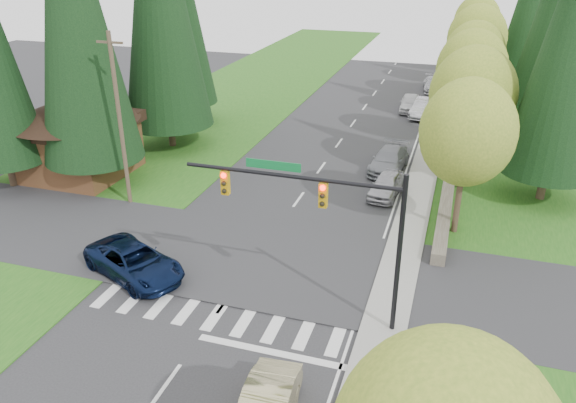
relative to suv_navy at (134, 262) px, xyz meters
The scene contains 26 objects.
ground 7.01m from the suv_navy, 45.86° to the right, with size 120.00×120.00×0.00m, color #28282B.
grass_east 23.33m from the suv_navy, 40.04° to the left, with size 14.00×110.00×0.06m, color #1F5516.
grass_west 17.09m from the suv_navy, 118.51° to the left, with size 14.00×110.00×0.06m, color #1F5516.
cross_street 5.75m from the suv_navy, 31.73° to the left, with size 120.00×8.00×0.10m, color #28282B.
sidewalk_east 20.68m from the suv_navy, 55.34° to the left, with size 1.80×80.00×0.13m, color gray.
curb_east 20.21m from the suv_navy, 57.33° to the left, with size 0.20×80.00×0.13m, color gray.
stone_wall_north 28.39m from the suv_navy, 61.72° to the left, with size 0.70×40.00×0.70m, color #4C4438.
traffic_signal 10.16m from the suv_navy, ahead, with size 8.70×0.37×6.80m.
brown_building 14.45m from the suv_navy, 135.42° to the left, with size 8.40×8.40×5.40m.
utility_pole 9.48m from the suv_navy, 123.58° to the left, with size 1.60×0.24×10.00m.
decid_tree_0 17.38m from the suv_navy, 32.64° to the left, with size 4.80×4.80×8.37m.
decid_tree_1 21.95m from the suv_navy, 48.51° to the left, with size 5.20×5.20×8.80m.
decid_tree_2 27.39m from the suv_navy, 58.76° to the left, with size 5.00×5.00×8.82m.
decid_tree_3 33.49m from the suv_navy, 64.90° to the left, with size 5.00×5.00×8.55m.
decid_tree_4 39.97m from the suv_navy, 69.07° to the left, with size 5.40×5.40×9.18m.
decid_tree_5 46.41m from the suv_navy, 72.41° to the left, with size 4.80×4.80×8.30m.
decid_tree_6 53.15m from the suv_navy, 74.60° to the left, with size 5.20×5.20×8.86m.
conifer_w_a 15.76m from the suv_navy, 132.15° to the left, with size 6.12×6.12×19.80m.
conifer_w_b 19.36m from the suv_navy, 130.61° to the left, with size 5.44×5.44×17.80m.
conifer_e_a 25.73m from the suv_navy, 38.51° to the left, with size 5.44×5.44×17.80m.
suv_navy is the anchor object (origin of this frame).
parked_car_a 16.08m from the suv_navy, 52.28° to the left, with size 1.64×4.08×1.39m, color #A1A1A5.
parked_car_b 19.39m from the suv_navy, 61.23° to the left, with size 2.06×5.06×1.47m, color slate.
parked_car_c 32.60m from the suv_navy, 71.30° to the left, with size 1.69×4.85×1.60m, color #A4A4A8.
parked_car_d 33.64m from the suv_navy, 74.39° to the left, with size 1.78×4.43×1.51m, color silver.
parked_car_e 42.19m from the suv_navy, 75.66° to the left, with size 1.92×4.71×1.37m, color #A3A3A7.
Camera 1 is at (8.74, -14.23, 14.28)m, focal length 35.00 mm.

